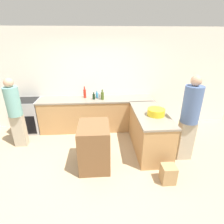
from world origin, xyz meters
TOP-DOWN VIEW (x-y plane):
  - ground_plane at (0.00, 0.00)m, footprint 14.00×14.00m
  - wall_back at (0.00, 2.04)m, footprint 8.00×0.06m
  - counter_back at (0.00, 1.72)m, footprint 3.10×0.62m
  - counter_peninsula at (1.20, 0.66)m, footprint 0.69×1.57m
  - range_oven at (-1.89, 1.72)m, footprint 0.67×0.59m
  - island_table at (-0.03, 0.15)m, footprint 0.59×0.76m
  - mixing_bowl at (1.28, 0.53)m, footprint 0.37×0.37m
  - olive_oil_bottle at (0.16, 1.65)m, footprint 0.08×0.08m
  - vinegar_bottle_clear at (0.08, 1.72)m, footprint 0.06×0.06m
  - dish_soap_bottle at (0.02, 1.82)m, footprint 0.06×0.06m
  - hot_sauce_bottle at (-0.31, 1.84)m, footprint 0.07×0.07m
  - wine_bottle_dark at (-0.06, 1.68)m, footprint 0.07×0.07m
  - person_by_range at (-1.83, 1.00)m, footprint 0.31×0.31m
  - person_at_peninsula at (1.87, 0.25)m, footprint 0.35×0.35m
  - paper_bag at (1.28, -0.42)m, footprint 0.25×0.24m

SIDE VIEW (x-z plane):
  - ground_plane at x=0.00m, z-range 0.00..0.00m
  - paper_bag at x=1.28m, z-range 0.00..0.34m
  - island_table at x=-0.03m, z-range 0.00..0.90m
  - counter_back at x=0.00m, z-range 0.00..0.91m
  - counter_peninsula at x=1.20m, z-range 0.00..0.91m
  - range_oven at x=-1.89m, z-range 0.00..0.92m
  - person_by_range at x=-1.83m, z-range 0.08..1.73m
  - mixing_bowl at x=1.28m, z-range 0.91..1.05m
  - person_at_peninsula at x=1.87m, z-range 0.08..1.88m
  - wine_bottle_dark at x=-0.06m, z-range 0.89..1.08m
  - dish_soap_bottle at x=0.02m, z-range 0.89..1.08m
  - vinegar_bottle_clear at x=0.08m, z-range 0.89..1.10m
  - olive_oil_bottle at x=0.16m, z-range 0.88..1.15m
  - hot_sauce_bottle at x=-0.31m, z-range 0.88..1.19m
  - wall_back at x=0.00m, z-range 0.00..2.70m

